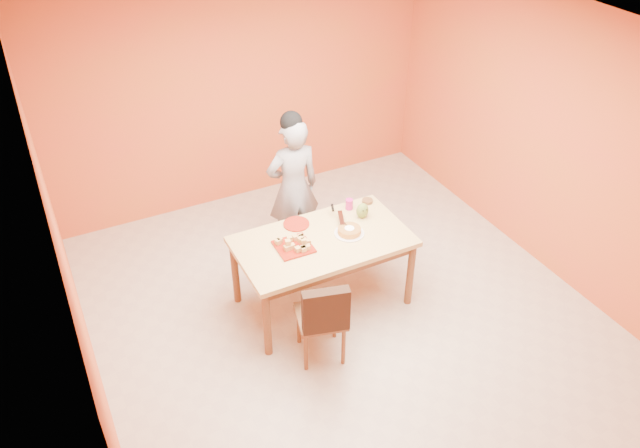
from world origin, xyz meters
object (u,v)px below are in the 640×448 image
pastry_platter (294,247)px  egg_ornament (362,211)px  red_dinner_plate (296,224)px  checker_tin (367,201)px  dining_table (323,248)px  sponge_cake (349,231)px  dining_chair (322,316)px  magenta_glass (349,204)px  person (293,188)px

pastry_platter → egg_ornament: size_ratio=2.03×
red_dinner_plate → checker_tin: size_ratio=2.34×
dining_table → sponge_cake: sponge_cake is taller
dining_table → egg_ornament: 0.55m
pastry_platter → red_dinner_plate: pastry_platter is taller
red_dinner_plate → sponge_cake: bearing=-43.4°
dining_chair → sponge_cake: 0.89m
dining_chair → red_dinner_plate: bearing=92.4°
dining_table → checker_tin: size_ratio=14.98×
red_dinner_plate → magenta_glass: 0.58m
sponge_cake → checker_tin: size_ratio=2.04×
person → pastry_platter: size_ratio=4.89×
person → magenta_glass: bearing=123.0°
dining_table → person: (0.12, 0.91, 0.11)m
dining_table → magenta_glass: 0.59m
pastry_platter → person: bearing=65.4°
dining_table → pastry_platter: 0.31m
pastry_platter → egg_ornament: bearing=9.8°
person → checker_tin: (0.56, -0.56, 0.00)m
dining_table → red_dinner_plate: (-0.12, 0.32, 0.10)m
dining_chair → checker_tin: 1.43m
checker_tin → red_dinner_plate: bearing=-178.1°
dining_chair → sponge_cake: dining_chair is taller
checker_tin → dining_chair: bearing=-136.1°
checker_tin → sponge_cake: bearing=-137.6°
dining_chair → sponge_cake: bearing=59.8°
person → sponge_cake: person is taller
dining_chair → red_dinner_plate: dining_chair is taller
dining_table → dining_chair: size_ratio=1.79×
sponge_cake → red_dinner_plate: bearing=136.6°
person → magenta_glass: size_ratio=14.57×
egg_ornament → dining_chair: bearing=-141.0°
dining_table → person: size_ratio=1.03×
pastry_platter → checker_tin: bearing=19.3°
dining_table → pastry_platter: pastry_platter is taller
person → checker_tin: bearing=137.4°
checker_tin → pastry_platter: bearing=-160.7°
sponge_cake → magenta_glass: size_ratio=2.05×
dining_chair → checker_tin: bearing=58.7°
sponge_cake → egg_ornament: size_ratio=1.40×
red_dinner_plate → pastry_platter: bearing=-119.0°
dining_chair → red_dinner_plate: (0.21, 0.94, 0.30)m
person → pastry_platter: bearing=68.1°
person → egg_ornament: bearing=119.0°
person → checker_tin: size_ratio=14.51×
dining_table → checker_tin: checker_tin is taller
red_dinner_plate → checker_tin: checker_tin is taller
pastry_platter → red_dinner_plate: 0.36m
sponge_cake → checker_tin: 0.57m
pastry_platter → magenta_glass: 0.82m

